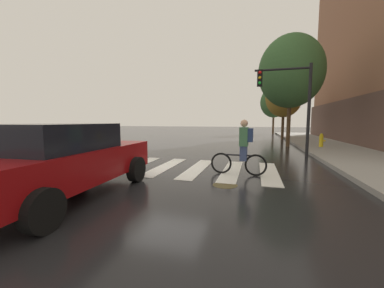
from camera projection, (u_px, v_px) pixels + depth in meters
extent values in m
plane|color=black|center=(170.00, 167.00, 8.17)|extent=(120.00, 120.00, 0.00)
cube|color=silver|center=(83.00, 162.00, 9.17)|extent=(0.55, 3.36, 0.01)
cube|color=silver|center=(109.00, 163.00, 8.85)|extent=(0.55, 3.36, 0.01)
cube|color=silver|center=(136.00, 165.00, 8.53)|extent=(0.55, 3.36, 0.01)
cube|color=silver|center=(165.00, 167.00, 8.22)|extent=(0.55, 3.36, 0.01)
cube|color=silver|center=(197.00, 168.00, 7.90)|extent=(0.55, 3.36, 0.01)
cube|color=silver|center=(232.00, 170.00, 7.58)|extent=(0.55, 3.36, 0.01)
cube|color=silver|center=(269.00, 172.00, 7.26)|extent=(0.55, 3.36, 0.01)
cylinder|color=#473D1E|center=(225.00, 185.00, 5.85)|extent=(0.64, 0.64, 0.01)
cube|color=maroon|center=(64.00, 165.00, 4.93)|extent=(2.04, 4.67, 0.70)
cube|color=black|center=(57.00, 137.00, 4.72)|extent=(1.74, 2.27, 0.55)
cylinder|color=black|center=(76.00, 166.00, 6.61)|extent=(0.27, 0.69, 0.68)
cylinder|color=black|center=(136.00, 169.00, 6.17)|extent=(0.27, 0.69, 0.68)
cylinder|color=black|center=(43.00, 211.00, 3.32)|extent=(0.27, 0.69, 0.68)
torus|color=black|center=(256.00, 165.00, 6.79)|extent=(0.66, 0.10, 0.66)
torus|color=black|center=(221.00, 163.00, 7.13)|extent=(0.66, 0.10, 0.66)
cylinder|color=black|center=(238.00, 155.00, 6.93)|extent=(0.89, 0.10, 0.05)
cylinder|color=black|center=(244.00, 153.00, 6.88)|extent=(0.04, 0.04, 0.45)
cube|color=#384772|center=(244.00, 151.00, 6.87)|extent=(0.22, 0.29, 0.56)
cube|color=#3F724C|center=(244.00, 137.00, 6.82)|extent=(0.26, 0.37, 0.56)
sphere|color=tan|center=(244.00, 123.00, 6.78)|extent=(0.22, 0.22, 0.22)
cube|color=navy|center=(250.00, 135.00, 6.76)|extent=(0.18, 0.29, 0.40)
cylinder|color=black|center=(309.00, 111.00, 10.19)|extent=(0.14, 0.14, 4.20)
cylinder|color=black|center=(282.00, 69.00, 10.32)|extent=(2.40, 0.10, 0.10)
cube|color=black|center=(260.00, 78.00, 10.61)|extent=(0.24, 0.20, 0.76)
sphere|color=red|center=(260.00, 72.00, 10.48)|extent=(0.14, 0.14, 0.14)
sphere|color=gold|center=(260.00, 78.00, 10.51)|extent=(0.14, 0.14, 0.14)
sphere|color=green|center=(260.00, 83.00, 10.53)|extent=(0.14, 0.14, 0.14)
cylinder|color=gold|center=(321.00, 141.00, 13.25)|extent=(0.22, 0.22, 0.65)
sphere|color=gold|center=(322.00, 135.00, 13.22)|extent=(0.18, 0.18, 0.18)
cylinder|color=gold|center=(324.00, 141.00, 13.21)|extent=(0.12, 0.09, 0.09)
cylinder|color=#4C3823|center=(289.00, 122.00, 14.58)|extent=(0.24, 0.24, 3.17)
ellipsoid|color=#386033|center=(291.00, 72.00, 14.26)|extent=(3.95, 3.95, 4.54)
cylinder|color=#4C3823|center=(283.00, 125.00, 20.50)|extent=(0.24, 0.24, 2.54)
ellipsoid|color=olive|center=(284.00, 97.00, 20.25)|extent=(3.16, 3.16, 3.64)
cylinder|color=#4C3823|center=(273.00, 123.00, 28.97)|extent=(0.24, 0.24, 2.69)
ellipsoid|color=#386033|center=(274.00, 102.00, 28.70)|extent=(3.35, 3.35, 3.85)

